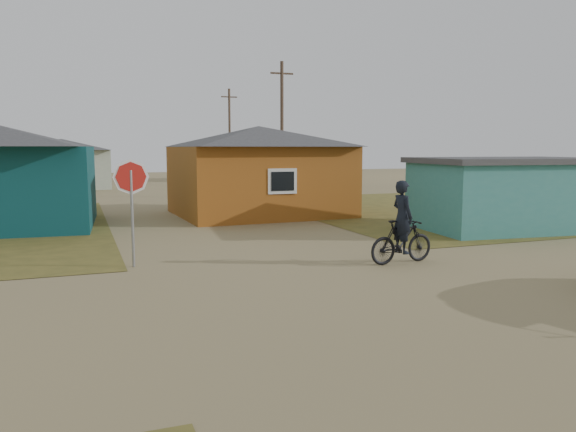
% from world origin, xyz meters
% --- Properties ---
extents(ground, '(120.00, 120.00, 0.00)m').
position_xyz_m(ground, '(0.00, 0.00, 0.00)').
color(ground, '#907E53').
extents(grass_ne, '(20.00, 18.00, 0.00)m').
position_xyz_m(grass_ne, '(14.00, 13.00, 0.01)').
color(grass_ne, brown).
rests_on(grass_ne, ground).
extents(house_yellow, '(7.72, 6.76, 3.90)m').
position_xyz_m(house_yellow, '(2.50, 14.00, 2.00)').
color(house_yellow, '#975017').
rests_on(house_yellow, ground).
extents(shed_turquoise, '(6.71, 4.93, 2.60)m').
position_xyz_m(shed_turquoise, '(9.50, 6.50, 1.31)').
color(shed_turquoise, teal).
rests_on(shed_turquoise, ground).
extents(house_pale_west, '(7.04, 6.15, 3.60)m').
position_xyz_m(house_pale_west, '(-6.00, 34.00, 1.86)').
color(house_pale_west, '#A5B097').
rests_on(house_pale_west, ground).
extents(house_beige_east, '(6.95, 6.05, 3.60)m').
position_xyz_m(house_beige_east, '(10.00, 40.00, 1.86)').
color(house_beige_east, tan).
rests_on(house_beige_east, ground).
extents(utility_pole_near, '(1.40, 0.20, 8.00)m').
position_xyz_m(utility_pole_near, '(6.50, 22.00, 4.14)').
color(utility_pole_near, brown).
rests_on(utility_pole_near, ground).
extents(utility_pole_far, '(1.40, 0.20, 8.00)m').
position_xyz_m(utility_pole_far, '(7.50, 38.00, 4.14)').
color(utility_pole_far, brown).
rests_on(utility_pole_far, ground).
extents(stop_sign, '(0.83, 0.35, 2.68)m').
position_xyz_m(stop_sign, '(-3.81, 4.53, 1.95)').
color(stop_sign, gray).
rests_on(stop_sign, ground).
extents(cyclist, '(1.93, 0.72, 2.14)m').
position_xyz_m(cyclist, '(2.68, 2.54, 0.78)').
color(cyclist, black).
rests_on(cyclist, ground).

